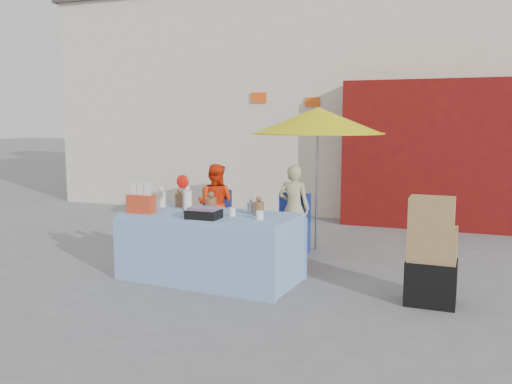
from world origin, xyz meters
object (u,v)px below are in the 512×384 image
at_px(umbrella, 318,121).
at_px(market_table, 210,246).
at_px(vendor_orange, 215,204).
at_px(chair_left, 212,230).
at_px(chair_right, 291,236).
at_px(box_stack, 431,255).
at_px(vendor_beige, 294,208).

bearing_deg(umbrella, market_table, -114.34).
bearing_deg(vendor_orange, chair_left, 89.36).
bearing_deg(chair_right, chair_left, 179.43).
bearing_deg(chair_right, box_stack, -39.23).
bearing_deg(chair_right, market_table, -109.56).
relative_size(umbrella, box_stack, 1.85).
relative_size(market_table, vendor_orange, 1.75).
height_order(chair_left, umbrella, umbrella).
xyz_separation_m(vendor_orange, box_stack, (3.24, -1.72, -0.10)).
bearing_deg(chair_right, vendor_orange, 173.30).
xyz_separation_m(chair_left, umbrella, (1.55, 0.28, 1.64)).
distance_m(chair_right, vendor_beige, 0.40).
xyz_separation_m(chair_left, box_stack, (3.24, -1.59, 0.26)).
distance_m(market_table, box_stack, 2.54).
relative_size(vendor_beige, box_stack, 1.13).
height_order(market_table, vendor_orange, market_table).
bearing_deg(market_table, chair_right, 75.89).
height_order(market_table, umbrella, umbrella).
height_order(chair_left, chair_right, same).
bearing_deg(vendor_orange, umbrella, -175.04).
relative_size(chair_right, vendor_orange, 0.68).
bearing_deg(umbrella, chair_left, -169.61).
distance_m(vendor_orange, box_stack, 3.67).
bearing_deg(box_stack, chair_right, 141.33).
relative_size(chair_right, vendor_beige, 0.67).
height_order(vendor_beige, umbrella, umbrella).
xyz_separation_m(market_table, vendor_orange, (-0.70, 1.72, 0.21)).
distance_m(umbrella, box_stack, 2.87).
xyz_separation_m(market_table, box_stack, (2.53, -0.00, 0.11)).
bearing_deg(chair_right, vendor_beige, 89.36).
xyz_separation_m(umbrella, box_stack, (1.69, -1.87, -1.37)).
relative_size(market_table, vendor_beige, 1.71).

